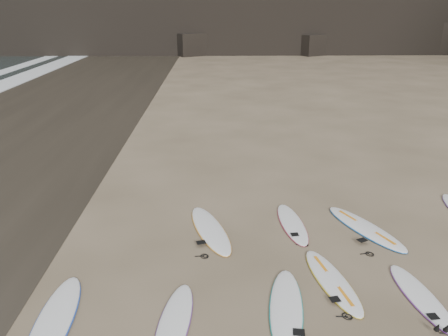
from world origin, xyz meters
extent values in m
plane|color=#897559|center=(0.00, 0.00, 0.00)|extent=(240.00, 240.00, 0.00)
cube|color=black|center=(8.00, 45.00, 1.16)|extent=(4.23, 4.46, 2.33)
cube|color=black|center=(-6.00, 45.00, 1.25)|extent=(4.49, 4.76, 2.49)
ellipsoid|color=white|center=(-4.04, -0.79, 0.04)|extent=(0.82, 2.36, 0.08)
ellipsoid|color=white|center=(-1.92, -0.46, 0.05)|extent=(1.00, 2.63, 0.09)
ellipsoid|color=white|center=(-0.81, 0.41, 0.04)|extent=(1.04, 2.51, 0.09)
ellipsoid|color=white|center=(0.83, -0.17, 0.04)|extent=(0.77, 2.32, 0.08)
ellipsoid|color=white|center=(-3.39, 2.71, 0.05)|extent=(1.42, 2.82, 0.10)
ellipsoid|color=white|center=(-1.21, 2.99, 0.04)|extent=(0.75, 2.40, 0.09)
ellipsoid|color=white|center=(0.66, 2.68, 0.05)|extent=(1.74, 2.78, 0.10)
ellipsoid|color=white|center=(-6.25, -0.69, 0.05)|extent=(0.75, 2.75, 0.10)
camera|label=1|loc=(-3.30, -7.31, 5.49)|focal=35.00mm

